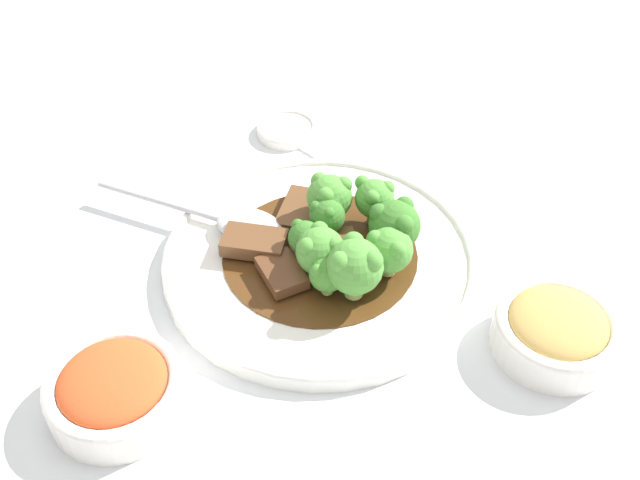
% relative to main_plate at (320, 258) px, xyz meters
% --- Properties ---
extents(ground_plane, '(4.00, 4.00, 0.00)m').
position_rel_main_plate_xyz_m(ground_plane, '(0.00, 0.00, -0.01)').
color(ground_plane, silver).
extents(main_plate, '(0.31, 0.31, 0.02)m').
position_rel_main_plate_xyz_m(main_plate, '(0.00, 0.00, 0.00)').
color(main_plate, white).
rests_on(main_plate, ground_plane).
extents(beef_strip_0, '(0.07, 0.06, 0.01)m').
position_rel_main_plate_xyz_m(beef_strip_0, '(0.03, 0.05, 0.01)').
color(beef_strip_0, brown).
rests_on(beef_strip_0, main_plate).
extents(beef_strip_1, '(0.06, 0.05, 0.01)m').
position_rel_main_plate_xyz_m(beef_strip_1, '(0.01, -0.02, 0.02)').
color(beef_strip_1, brown).
rests_on(beef_strip_1, main_plate).
extents(beef_strip_2, '(0.06, 0.07, 0.02)m').
position_rel_main_plate_xyz_m(beef_strip_2, '(-0.04, 0.05, 0.02)').
color(beef_strip_2, brown).
rests_on(beef_strip_2, main_plate).
extents(beef_strip_3, '(0.05, 0.06, 0.01)m').
position_rel_main_plate_xyz_m(beef_strip_3, '(-0.05, 0.01, 0.01)').
color(beef_strip_3, '#56331E').
rests_on(beef_strip_3, main_plate).
extents(broccoli_floret_0, '(0.04, 0.04, 0.05)m').
position_rel_main_plate_xyz_m(broccoli_floret_0, '(0.02, -0.07, 0.04)').
color(broccoli_floret_0, '#7FA84C').
rests_on(broccoli_floret_0, main_plate).
extents(broccoli_floret_1, '(0.03, 0.03, 0.04)m').
position_rel_main_plate_xyz_m(broccoli_floret_1, '(-0.04, -0.04, 0.03)').
color(broccoli_floret_1, '#7FA84C').
rests_on(broccoli_floret_1, main_plate).
extents(broccoli_floret_2, '(0.03, 0.03, 0.04)m').
position_rel_main_plate_xyz_m(broccoli_floret_2, '(-0.01, 0.01, 0.03)').
color(broccoli_floret_2, '#7FA84C').
rests_on(broccoli_floret_2, main_plate).
extents(broccoli_floret_3, '(0.04, 0.04, 0.05)m').
position_rel_main_plate_xyz_m(broccoli_floret_3, '(0.02, 0.01, 0.04)').
color(broccoli_floret_3, '#7FA84C').
rests_on(broccoli_floret_3, main_plate).
extents(broccoli_floret_4, '(0.05, 0.05, 0.05)m').
position_rel_main_plate_xyz_m(broccoli_floret_4, '(-0.02, -0.02, 0.04)').
color(broccoli_floret_4, '#7FA84C').
rests_on(broccoli_floret_4, main_plate).
extents(broccoli_floret_5, '(0.04, 0.04, 0.05)m').
position_rel_main_plate_xyz_m(broccoli_floret_5, '(0.07, -0.02, 0.04)').
color(broccoli_floret_5, '#7FA84C').
rests_on(broccoli_floret_5, main_plate).
extents(broccoli_floret_6, '(0.05, 0.05, 0.06)m').
position_rel_main_plate_xyz_m(broccoli_floret_6, '(0.04, -0.06, 0.04)').
color(broccoli_floret_6, '#7FA84C').
rests_on(broccoli_floret_6, main_plate).
extents(broccoli_floret_7, '(0.05, 0.05, 0.06)m').
position_rel_main_plate_xyz_m(broccoli_floret_7, '(-0.03, -0.06, 0.05)').
color(broccoli_floret_7, '#8EB756').
rests_on(broccoli_floret_7, main_plate).
extents(broccoli_floret_8, '(0.05, 0.05, 0.06)m').
position_rel_main_plate_xyz_m(broccoli_floret_8, '(0.04, 0.02, 0.04)').
color(broccoli_floret_8, '#7FA84C').
rests_on(broccoli_floret_8, main_plate).
extents(serving_spoon, '(0.08, 0.22, 0.01)m').
position_rel_main_plate_xyz_m(serving_spoon, '(-0.02, 0.09, 0.02)').
color(serving_spoon, '#B7B7BC').
rests_on(serving_spoon, main_plate).
extents(side_bowl_kimchi, '(0.11, 0.11, 0.05)m').
position_rel_main_plate_xyz_m(side_bowl_kimchi, '(-0.23, 0.03, 0.01)').
color(side_bowl_kimchi, white).
rests_on(side_bowl_kimchi, ground_plane).
extents(side_bowl_appetizer, '(0.11, 0.11, 0.04)m').
position_rel_main_plate_xyz_m(side_bowl_appetizer, '(0.04, -0.23, 0.01)').
color(side_bowl_appetizer, white).
rests_on(side_bowl_appetizer, ground_plane).
extents(sauce_dish, '(0.07, 0.07, 0.01)m').
position_rel_main_plate_xyz_m(sauce_dish, '(0.16, 0.17, -0.00)').
color(sauce_dish, white).
rests_on(sauce_dish, ground_plane).
extents(paper_napkin, '(0.13, 0.12, 0.01)m').
position_rel_main_plate_xyz_m(paper_napkin, '(0.20, 0.14, -0.01)').
color(paper_napkin, silver).
rests_on(paper_napkin, ground_plane).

